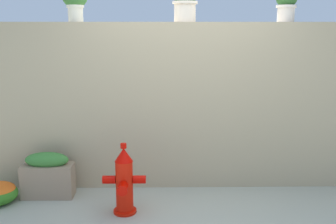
% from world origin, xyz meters
% --- Properties ---
extents(ground_plane, '(24.00, 24.00, 0.00)m').
position_xyz_m(ground_plane, '(0.00, 0.00, 0.00)').
color(ground_plane, '#9D9E8C').
extents(stone_wall, '(5.56, 0.35, 1.98)m').
position_xyz_m(stone_wall, '(0.00, 0.98, 0.99)').
color(stone_wall, tan).
rests_on(stone_wall, ground).
extents(potted_plant_3, '(0.27, 0.27, 0.42)m').
position_xyz_m(potted_plant_3, '(1.19, 1.02, 2.24)').
color(potted_plant_3, beige).
rests_on(potted_plant_3, stone_wall).
extents(fire_hydrant, '(0.45, 0.36, 0.76)m').
position_xyz_m(fire_hydrant, '(-0.66, 0.12, 0.34)').
color(fire_hydrant, red).
rests_on(fire_hydrant, ground).
extents(planter_box, '(0.58, 0.24, 0.53)m').
position_xyz_m(planter_box, '(-1.58, 0.56, 0.26)').
color(planter_box, '#907960').
rests_on(planter_box, ground).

